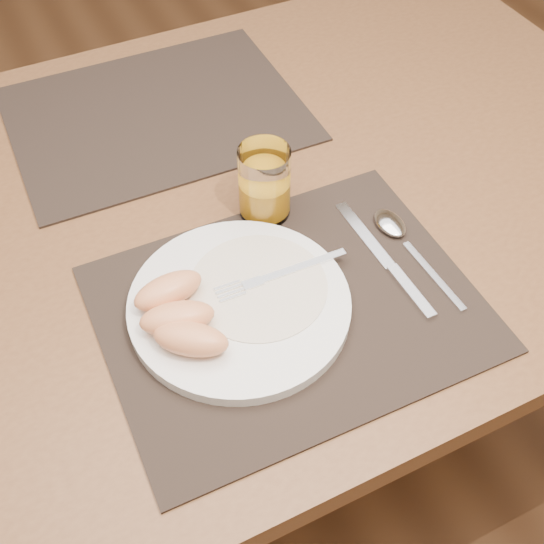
{
  "coord_description": "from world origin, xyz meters",
  "views": [
    {
      "loc": [
        -0.25,
        -0.66,
        1.42
      ],
      "look_at": [
        -0.01,
        -0.17,
        0.77
      ],
      "focal_mm": 45.0,
      "sensor_mm": 36.0,
      "label": 1
    }
  ],
  "objects_px": {
    "plate": "(239,305)",
    "juice_glass": "(264,186)",
    "placemat_near": "(289,308)",
    "table": "(229,236)",
    "spoon": "(396,230)",
    "fork": "(271,277)",
    "placemat_far": "(156,114)",
    "knife": "(391,267)"
  },
  "relations": [
    {
      "from": "knife",
      "to": "juice_glass",
      "type": "height_order",
      "value": "juice_glass"
    },
    {
      "from": "spoon",
      "to": "plate",
      "type": "bearing_deg",
      "value": -174.34
    },
    {
      "from": "fork",
      "to": "knife",
      "type": "height_order",
      "value": "fork"
    },
    {
      "from": "table",
      "to": "fork",
      "type": "bearing_deg",
      "value": -95.36
    },
    {
      "from": "knife",
      "to": "spoon",
      "type": "relative_size",
      "value": 1.15
    },
    {
      "from": "table",
      "to": "placemat_near",
      "type": "height_order",
      "value": "placemat_near"
    },
    {
      "from": "table",
      "to": "placemat_far",
      "type": "relative_size",
      "value": 3.11
    },
    {
      "from": "placemat_far",
      "to": "juice_glass",
      "type": "relative_size",
      "value": 4.28
    },
    {
      "from": "placemat_far",
      "to": "fork",
      "type": "height_order",
      "value": "fork"
    },
    {
      "from": "fork",
      "to": "placemat_near",
      "type": "bearing_deg",
      "value": -81.25
    },
    {
      "from": "table",
      "to": "placemat_near",
      "type": "bearing_deg",
      "value": -92.84
    },
    {
      "from": "spoon",
      "to": "juice_glass",
      "type": "distance_m",
      "value": 0.19
    },
    {
      "from": "spoon",
      "to": "juice_glass",
      "type": "bearing_deg",
      "value": 140.45
    },
    {
      "from": "plate",
      "to": "spoon",
      "type": "relative_size",
      "value": 1.41
    },
    {
      "from": "plate",
      "to": "fork",
      "type": "xyz_separation_m",
      "value": [
        0.05,
        0.01,
        0.01
      ]
    },
    {
      "from": "plate",
      "to": "juice_glass",
      "type": "relative_size",
      "value": 2.57
    },
    {
      "from": "table",
      "to": "juice_glass",
      "type": "height_order",
      "value": "juice_glass"
    },
    {
      "from": "knife",
      "to": "spoon",
      "type": "distance_m",
      "value": 0.06
    },
    {
      "from": "placemat_far",
      "to": "knife",
      "type": "height_order",
      "value": "knife"
    },
    {
      "from": "spoon",
      "to": "juice_glass",
      "type": "height_order",
      "value": "juice_glass"
    },
    {
      "from": "placemat_near",
      "to": "placemat_far",
      "type": "relative_size",
      "value": 1.0
    },
    {
      "from": "fork",
      "to": "spoon",
      "type": "xyz_separation_m",
      "value": [
        0.19,
        0.01,
        -0.01
      ]
    },
    {
      "from": "placemat_far",
      "to": "juice_glass",
      "type": "distance_m",
      "value": 0.29
    },
    {
      "from": "placemat_far",
      "to": "plate",
      "type": "distance_m",
      "value": 0.42
    },
    {
      "from": "plate",
      "to": "juice_glass",
      "type": "xyz_separation_m",
      "value": [
        0.1,
        0.14,
        0.04
      ]
    },
    {
      "from": "placemat_far",
      "to": "knife",
      "type": "bearing_deg",
      "value": -70.12
    },
    {
      "from": "fork",
      "to": "juice_glass",
      "type": "distance_m",
      "value": 0.14
    },
    {
      "from": "juice_glass",
      "to": "plate",
      "type": "bearing_deg",
      "value": -125.93
    },
    {
      "from": "placemat_near",
      "to": "plate",
      "type": "height_order",
      "value": "plate"
    },
    {
      "from": "placemat_far",
      "to": "placemat_near",
      "type": "bearing_deg",
      "value": -88.19
    },
    {
      "from": "placemat_near",
      "to": "placemat_far",
      "type": "height_order",
      "value": "same"
    },
    {
      "from": "table",
      "to": "placemat_far",
      "type": "distance_m",
      "value": 0.24
    },
    {
      "from": "knife",
      "to": "juice_glass",
      "type": "distance_m",
      "value": 0.2
    },
    {
      "from": "juice_glass",
      "to": "table",
      "type": "bearing_deg",
      "value": 121.52
    },
    {
      "from": "placemat_near",
      "to": "knife",
      "type": "xyz_separation_m",
      "value": [
        0.15,
        -0.0,
        0.0
      ]
    },
    {
      "from": "fork",
      "to": "knife",
      "type": "distance_m",
      "value": 0.16
    },
    {
      "from": "fork",
      "to": "knife",
      "type": "relative_size",
      "value": 0.79
    },
    {
      "from": "spoon",
      "to": "juice_glass",
      "type": "relative_size",
      "value": 1.82
    },
    {
      "from": "knife",
      "to": "spoon",
      "type": "height_order",
      "value": "spoon"
    },
    {
      "from": "placemat_far",
      "to": "fork",
      "type": "relative_size",
      "value": 2.57
    },
    {
      "from": "fork",
      "to": "juice_glass",
      "type": "relative_size",
      "value": 1.66
    },
    {
      "from": "table",
      "to": "spoon",
      "type": "bearing_deg",
      "value": -44.59
    }
  ]
}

